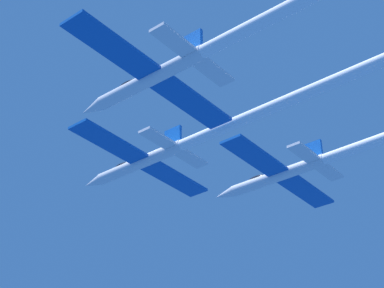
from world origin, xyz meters
The scene contains 3 objects.
jet_lead centered at (-0.05, -7.91, -0.20)m, with size 14.95×33.55×2.48m.
jet_left_wing centered at (-8.62, -16.39, -0.62)m, with size 14.95×32.48×2.48m.
jet_right_wing centered at (8.57, -16.16, -0.57)m, with size 14.95×33.97×2.48m.
Camera 1 is at (-34.29, -33.85, -27.15)m, focal length 60.98 mm.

